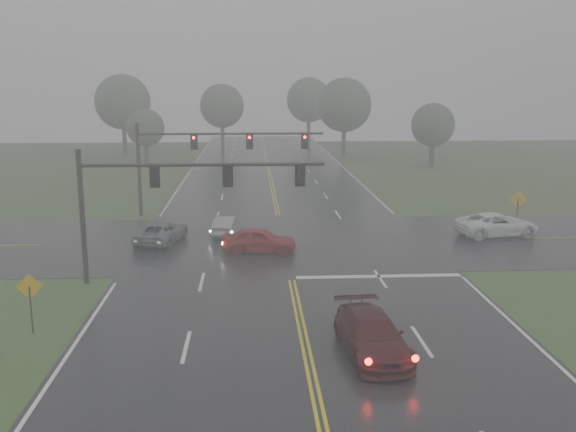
{
  "coord_description": "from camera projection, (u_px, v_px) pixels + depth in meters",
  "views": [
    {
      "loc": [
        -1.98,
        -16.79,
        9.81
      ],
      "look_at": [
        -0.07,
        16.0,
        2.91
      ],
      "focal_mm": 40.0,
      "sensor_mm": 36.0,
      "label": 1
    }
  ],
  "objects": [
    {
      "name": "tree_ne_a",
      "position": [
        344.0,
        105.0,
        83.35
      ],
      "size": [
        7.03,
        7.03,
        10.33
      ],
      "color": "#322820",
      "rests_on": "ground"
    },
    {
      "name": "car_grey",
      "position": [
        162.0,
        243.0,
        39.8
      ],
      "size": [
        3.24,
        5.19,
        1.34
      ],
      "primitive_type": "imported",
      "rotation": [
        0.0,
        0.0,
        2.92
      ],
      "color": "slate",
      "rests_on": "ground"
    },
    {
      "name": "sedan_silver",
      "position": [
        227.0,
        235.0,
        41.86
      ],
      "size": [
        1.97,
        3.96,
        1.25
      ],
      "primitive_type": "imported",
      "rotation": [
        0.0,
        0.0,
        2.96
      ],
      "color": "gray",
      "rests_on": "ground"
    },
    {
      "name": "tree_nw_a",
      "position": [
        145.0,
        128.0,
        76.74
      ],
      "size": [
        4.53,
        4.53,
        6.65
      ],
      "color": "#322820",
      "rests_on": "ground"
    },
    {
      "name": "tree_n_mid",
      "position": [
        222.0,
        106.0,
        94.53
      ],
      "size": [
        6.48,
        6.48,
        9.52
      ],
      "color": "#322820",
      "rests_on": "ground"
    },
    {
      "name": "tree_nw_b",
      "position": [
        123.0,
        102.0,
        85.55
      ],
      "size": [
        7.37,
        7.37,
        10.82
      ],
      "color": "#322820",
      "rests_on": "ground"
    },
    {
      "name": "tree_n_far",
      "position": [
        309.0,
        100.0,
        102.56
      ],
      "size": [
        7.14,
        7.14,
        10.48
      ],
      "color": "#322820",
      "rests_on": "ground"
    },
    {
      "name": "sedan_maroon",
      "position": [
        371.0,
        354.0,
        23.53
      ],
      "size": [
        2.51,
        5.24,
        1.47
      ],
      "primitive_type": "imported",
      "rotation": [
        0.0,
        0.0,
        0.09
      ],
      "color": "#3D0B0F",
      "rests_on": "ground"
    },
    {
      "name": "main_road",
      "position": [
        285.0,
        250.0,
        38.07
      ],
      "size": [
        18.0,
        160.0,
        0.02
      ],
      "primitive_type": "cube",
      "color": "black",
      "rests_on": "ground"
    },
    {
      "name": "signal_gantry_far",
      "position": [
        198.0,
        150.0,
        47.04
      ],
      "size": [
        13.7,
        0.35,
        6.87
      ],
      "color": "black",
      "rests_on": "ground"
    },
    {
      "name": "tree_e_near",
      "position": [
        433.0,
        125.0,
        74.3
      ],
      "size": [
        5.04,
        5.04,
        7.4
      ],
      "color": "#322820",
      "rests_on": "ground"
    },
    {
      "name": "ground",
      "position": [
        322.0,
        428.0,
        18.53
      ],
      "size": [
        180.0,
        180.0,
        0.0
      ],
      "primitive_type": "plane",
      "color": "#384F22",
      "rests_on": "ground"
    },
    {
      "name": "sign_diamond_west",
      "position": [
        30.0,
        294.0,
        25.11
      ],
      "size": [
        1.01,
        0.24,
        2.47
      ],
      "rotation": [
        0.0,
        0.0,
        0.2
      ],
      "color": "black",
      "rests_on": "ground"
    },
    {
      "name": "sedan_red",
      "position": [
        259.0,
        253.0,
        37.51
      ],
      "size": [
        4.48,
        2.22,
        1.47
      ],
      "primitive_type": "imported",
      "rotation": [
        0.0,
        0.0,
        1.45
      ],
      "color": "#9F0E0F",
      "rests_on": "ground"
    },
    {
      "name": "stop_bar",
      "position": [
        379.0,
        277.0,
        32.86
      ],
      "size": [
        8.5,
        0.5,
        0.01
      ],
      "primitive_type": "cube",
      "color": "white",
      "rests_on": "ground"
    },
    {
      "name": "signal_gantry_near",
      "position": [
        157.0,
        190.0,
        31.11
      ],
      "size": [
        11.94,
        0.29,
        6.65
      ],
      "color": "black",
      "rests_on": "ground"
    },
    {
      "name": "cross_street",
      "position": [
        284.0,
        242.0,
        40.03
      ],
      "size": [
        120.0,
        14.0,
        0.02
      ],
      "primitive_type": "cube",
      "color": "black",
      "rests_on": "ground"
    },
    {
      "name": "pickup_white",
      "position": [
        496.0,
        236.0,
        41.56
      ],
      "size": [
        5.64,
        3.27,
        1.48
      ],
      "primitive_type": "imported",
      "rotation": [
        0.0,
        0.0,
        1.73
      ],
      "color": "white",
      "rests_on": "ground"
    },
    {
      "name": "sign_diamond_east",
      "position": [
        518.0,
        204.0,
        42.04
      ],
      "size": [
        1.17,
        0.19,
        2.83
      ],
      "rotation": [
        0.0,
        0.0,
        -0.13
      ],
      "color": "black",
      "rests_on": "ground"
    }
  ]
}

